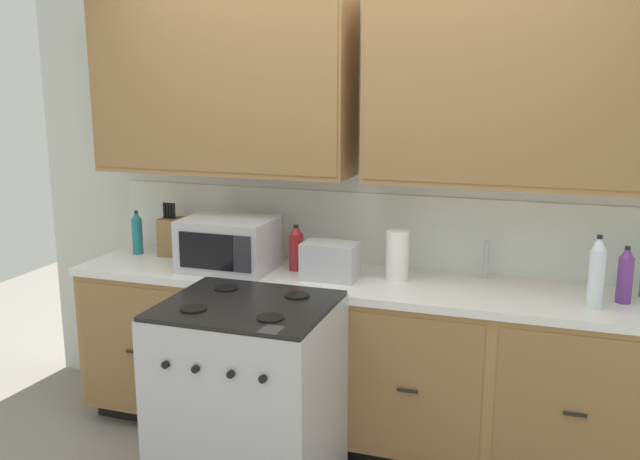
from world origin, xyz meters
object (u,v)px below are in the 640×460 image
stove_range (249,400)px  bottle_teal (137,233)px  bottle_red (296,248)px  bottle_violet (625,275)px  toaster (330,261)px  knife_block (171,236)px  microwave (229,244)px  paper_towel_roll (397,255)px  bottle_clear (597,273)px

stove_range → bottle_teal: bearing=144.9°
bottle_teal → bottle_red: size_ratio=1.03×
stove_range → bottle_violet: 1.82m
toaster → knife_block: knife_block is taller
microwave → bottle_red: microwave is taller
toaster → bottle_violet: 1.40m
stove_range → paper_towel_roll: (0.53, 0.68, 0.57)m
bottle_teal → bottle_clear: (2.50, -0.21, 0.04)m
microwave → bottle_teal: 0.68m
knife_block → bottle_red: bearing=-5.1°
bottle_red → bottle_clear: bearing=-6.5°
knife_block → paper_towel_roll: (1.36, -0.08, 0.01)m
knife_block → paper_towel_roll: knife_block is taller
toaster → bottle_red: 0.25m
microwave → bottle_red: size_ratio=1.93×
toaster → bottle_clear: bottle_clear is taller
bottle_teal → bottle_clear: bearing=-4.7°
knife_block → bottle_violet: size_ratio=1.16×
paper_towel_roll → bottle_red: size_ratio=1.05×
toaster → bottle_teal: 1.24m
stove_range → microwave: size_ratio=1.98×
knife_block → bottle_clear: (2.30, -0.24, 0.05)m
knife_block → bottle_teal: bearing=-170.3°
knife_block → bottle_clear: bearing=-6.0°
bottle_clear → bottle_teal: bearing=175.3°
microwave → bottle_violet: (1.97, 0.06, -0.01)m
knife_block → bottle_violet: knife_block is taller
bottle_teal → bottle_violet: bearing=-1.7°
knife_block → bottle_clear: 2.31m
toaster → bottle_teal: size_ratio=1.09×
bottle_violet → microwave: bearing=-178.2°
paper_towel_roll → bottle_teal: (-1.56, 0.05, -0.00)m
stove_range → bottle_teal: 1.38m
microwave → stove_range: bearing=-57.6°
knife_block → paper_towel_roll: 1.36m
bottle_teal → bottle_clear: 2.51m
paper_towel_roll → bottle_red: 0.56m
stove_range → knife_block: 1.25m
paper_towel_roll → toaster: bearing=-164.8°
bottle_violet → bottle_clear: (-0.13, -0.13, 0.03)m
stove_range → paper_towel_roll: bearing=51.7°
toaster → bottle_red: (-0.22, 0.10, 0.03)m
knife_block → stove_range: bearing=-42.7°
toaster → bottle_clear: 1.27m
bottle_teal → bottle_red: (1.01, -0.04, -0.00)m
knife_block → bottle_teal: (-0.21, -0.04, 0.01)m
bottle_teal → microwave: bearing=-12.1°
stove_range → paper_towel_roll: paper_towel_roll is taller
knife_block → bottle_violet: (2.43, -0.11, 0.01)m
stove_range → bottle_violet: size_ratio=3.57×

